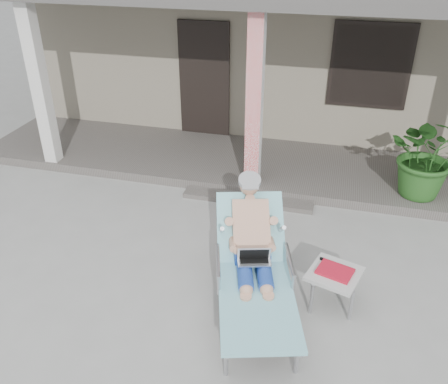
# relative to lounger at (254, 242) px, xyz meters

# --- Properties ---
(ground) EXTENTS (60.00, 60.00, 0.00)m
(ground) POSITION_rel_lounger_xyz_m (-0.50, 0.28, -0.82)
(ground) COLOR #9E9E99
(ground) RESTS_ON ground
(house) EXTENTS (10.40, 5.40, 3.30)m
(house) POSITION_rel_lounger_xyz_m (-0.50, 6.78, 0.85)
(house) COLOR gray
(house) RESTS_ON ground
(porch_deck) EXTENTS (10.00, 2.00, 0.15)m
(porch_deck) POSITION_rel_lounger_xyz_m (-0.50, 3.28, -0.74)
(porch_deck) COLOR #605B56
(porch_deck) RESTS_ON ground
(porch_step) EXTENTS (2.00, 0.30, 0.07)m
(porch_step) POSITION_rel_lounger_xyz_m (-0.50, 2.13, -0.78)
(porch_step) COLOR #605B56
(porch_step) RESTS_ON ground
(lounger) EXTENTS (1.29, 2.11, 1.33)m
(lounger) POSITION_rel_lounger_xyz_m (0.00, 0.00, 0.00)
(lounger) COLOR #B7B7BC
(lounger) RESTS_ON ground
(side_table) EXTENTS (0.66, 0.66, 0.47)m
(side_table) POSITION_rel_lounger_xyz_m (0.87, 0.18, -0.42)
(side_table) COLOR #BCBCB6
(side_table) RESTS_ON ground
(potted_palm) EXTENTS (1.19, 1.03, 1.30)m
(potted_palm) POSITION_rel_lounger_xyz_m (2.04, 2.76, -0.02)
(potted_palm) COLOR #26591E
(potted_palm) RESTS_ON porch_deck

